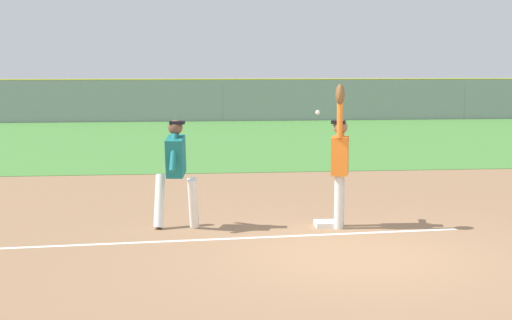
# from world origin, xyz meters

# --- Properties ---
(ground_plane) EXTENTS (76.50, 76.50, 0.00)m
(ground_plane) POSITION_xyz_m (0.00, 0.00, 0.00)
(ground_plane) COLOR #936D4C
(outfield_grass) EXTENTS (46.85, 17.49, 0.01)m
(outfield_grass) POSITION_xyz_m (0.00, 16.94, 0.01)
(outfield_grass) COLOR #478438
(outfield_grass) RESTS_ON ground_plane
(chalk_foul_line) EXTENTS (11.97, 1.01, 0.01)m
(chalk_foul_line) POSITION_xyz_m (-3.99, 1.02, 0.00)
(chalk_foul_line) COLOR white
(chalk_foul_line) RESTS_ON ground_plane
(first_base) EXTENTS (0.39, 0.39, 0.08)m
(first_base) POSITION_xyz_m (0.01, 1.92, 0.04)
(first_base) COLOR white
(first_base) RESTS_ON ground_plane
(fielder) EXTENTS (0.37, 0.89, 2.28)m
(fielder) POSITION_xyz_m (0.18, 1.81, 1.12)
(fielder) COLOR silver
(fielder) RESTS_ON ground_plane
(runner) EXTENTS (0.74, 0.84, 1.72)m
(runner) POSITION_xyz_m (-2.39, 2.01, 1.00)
(runner) COLOR white
(runner) RESTS_ON ground_plane
(baseball) EXTENTS (0.07, 0.07, 0.07)m
(baseball) POSITION_xyz_m (-0.14, 2.05, 1.82)
(baseball) COLOR white
(outfield_fence) EXTENTS (46.93, 0.08, 1.98)m
(outfield_fence) POSITION_xyz_m (-0.00, 25.69, 0.99)
(outfield_fence) COLOR #93999E
(outfield_fence) RESTS_ON ground_plane
(parked_car_tan) EXTENTS (4.43, 2.18, 1.25)m
(parked_car_tan) POSITION_xyz_m (-9.83, 28.41, 0.67)
(parked_car_tan) COLOR tan
(parked_car_tan) RESTS_ON ground_plane
(parked_car_green) EXTENTS (4.57, 2.47, 1.25)m
(parked_car_green) POSITION_xyz_m (-4.26, 28.29, 0.67)
(parked_car_green) COLOR #1E6B33
(parked_car_green) RESTS_ON ground_plane
(parked_car_blue) EXTENTS (4.41, 2.14, 1.25)m
(parked_car_blue) POSITION_xyz_m (1.51, 28.58, 0.67)
(parked_car_blue) COLOR #23389E
(parked_car_blue) RESTS_ON ground_plane
(parked_car_red) EXTENTS (4.60, 2.52, 1.25)m
(parked_car_red) POSITION_xyz_m (7.36, 27.95, 0.67)
(parked_car_red) COLOR #B21E1E
(parked_car_red) RESTS_ON ground_plane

